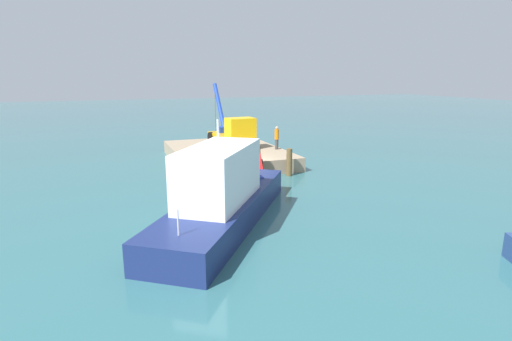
{
  "coord_description": "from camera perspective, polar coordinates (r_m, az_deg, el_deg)",
  "views": [
    {
      "loc": [
        26.09,
        -9.49,
        6.94
      ],
      "look_at": [
        1.01,
        0.08,
        0.64
      ],
      "focal_mm": 28.49,
      "sensor_mm": 36.0,
      "label": 1
    }
  ],
  "objects": [
    {
      "name": "dock_worker",
      "position": [
        33.05,
        2.93,
        4.64
      ],
      "size": [
        0.34,
        0.34,
        1.87
      ],
      "color": "#3B3B3B",
      "rests_on": "dock"
    },
    {
      "name": "ground",
      "position": [
        28.62,
        -0.86,
        -0.83
      ],
      "size": [
        200.0,
        200.0,
        0.0
      ],
      "primitive_type": "plane",
      "color": "#2D6066"
    },
    {
      "name": "crane_truck",
      "position": [
        34.27,
        -3.14,
        5.45
      ],
      "size": [
        7.99,
        3.01,
        5.18
      ],
      "color": "orange",
      "rests_on": "dock"
    },
    {
      "name": "piling_near",
      "position": [
        26.63,
        -6.33,
        0.01
      ],
      "size": [
        0.41,
        0.41,
        1.8
      ],
      "primitive_type": "cylinder",
      "color": "brown",
      "rests_on": "ground"
    },
    {
      "name": "dock",
      "position": [
        33.71,
        -4.14,
        2.22
      ],
      "size": [
        11.78,
        8.49,
        1.07
      ],
      "primitive_type": "cube",
      "color": "gray",
      "rests_on": "ground"
    },
    {
      "name": "moored_yacht",
      "position": [
        20.9,
        -3.19,
        -4.26
      ],
      "size": [
        13.54,
        10.97,
        6.41
      ],
      "color": "navy",
      "rests_on": "ground"
    },
    {
      "name": "piling_far",
      "position": [
        28.68,
        4.69,
        1.16
      ],
      "size": [
        0.4,
        0.4,
        1.95
      ],
      "primitive_type": "cylinder",
      "color": "brown",
      "rests_on": "ground"
    },
    {
      "name": "salvaged_car",
      "position": [
        26.37,
        -0.8,
        -0.55
      ],
      "size": [
        4.64,
        2.85,
        2.82
      ],
      "color": "red",
      "rests_on": "ground"
    },
    {
      "name": "piling_mid",
      "position": [
        27.71,
        0.32,
        1.15
      ],
      "size": [
        0.3,
        0.3,
        2.31
      ],
      "primitive_type": "cylinder",
      "color": "brown",
      "rests_on": "ground"
    }
  ]
}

